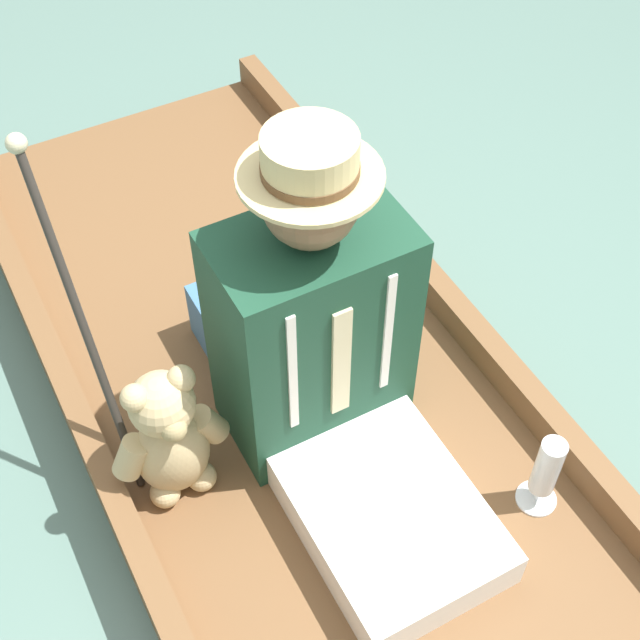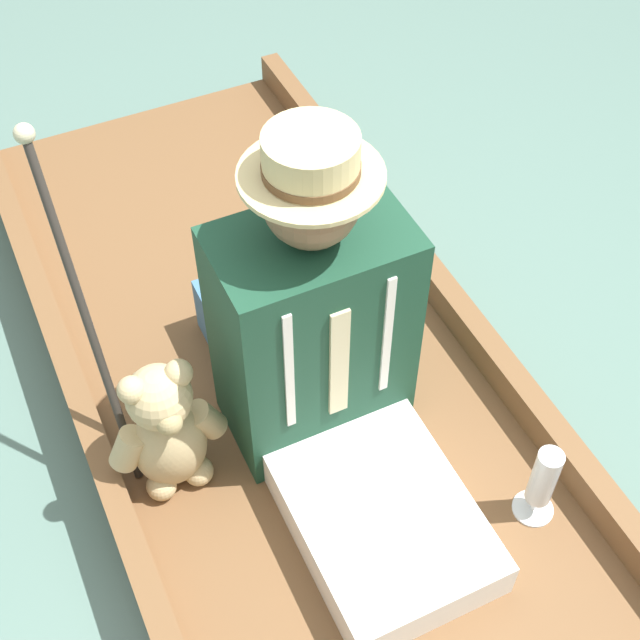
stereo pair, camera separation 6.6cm
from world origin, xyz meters
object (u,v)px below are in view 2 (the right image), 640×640
Objects in this scene: teddy_bear at (167,431)px; wine_glass at (543,480)px; walking_cane at (75,285)px; seated_person at (327,358)px.

wine_glass is at bearing 148.34° from teddy_bear.
teddy_bear is at bearing -31.66° from wine_glass.
wine_glass is at bearing 138.95° from walking_cane.
seated_person is 0.57m from walking_cane.
walking_cane is (0.08, -0.25, 0.27)m from teddy_bear.
seated_person reaches higher than wine_glass.
seated_person is 1.10× the size of walking_cane.
teddy_bear reaches higher than wine_glass.
wine_glass is (-0.34, 0.39, -0.18)m from seated_person.
teddy_bear is at bearing 108.09° from walking_cane.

